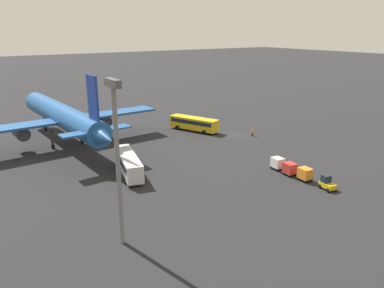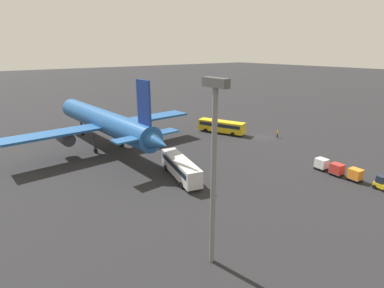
{
  "view_description": "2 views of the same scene",
  "coord_description": "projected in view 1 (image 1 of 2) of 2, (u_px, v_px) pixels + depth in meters",
  "views": [
    {
      "loc": [
        -60.83,
        52.84,
        22.8
      ],
      "look_at": [
        -9.76,
        18.59,
        3.76
      ],
      "focal_mm": 35.0,
      "sensor_mm": 36.0,
      "label": 1
    },
    {
      "loc": [
        -45.06,
        55.64,
        20.38
      ],
      "look_at": [
        -2.38,
        23.35,
        3.32
      ],
      "focal_mm": 28.0,
      "sensor_mm": 36.0,
      "label": 2
    }
  ],
  "objects": [
    {
      "name": "cargo_cart_white",
      "position": [
        278.0,
        163.0,
        62.87
      ],
      "size": [
        2.14,
        1.86,
        2.06
      ],
      "rotation": [
        0.0,
        0.0,
        -0.09
      ],
      "color": "#38383D",
      "rests_on": "ground"
    },
    {
      "name": "shuttle_bus_near",
      "position": [
        194.0,
        123.0,
        86.61
      ],
      "size": [
        12.15,
        7.13,
        3.11
      ],
      "rotation": [
        0.0,
        0.0,
        0.39
      ],
      "color": "gold",
      "rests_on": "ground"
    },
    {
      "name": "cargo_cart_orange",
      "position": [
        305.0,
        174.0,
        58.19
      ],
      "size": [
        2.14,
        1.86,
        2.06
      ],
      "rotation": [
        0.0,
        0.0,
        -0.09
      ],
      "color": "#38383D",
      "rests_on": "ground"
    },
    {
      "name": "worker_person",
      "position": [
        252.0,
        132.0,
        82.35
      ],
      "size": [
        0.38,
        0.38,
        1.74
      ],
      "color": "#1E1E2D",
      "rests_on": "ground"
    },
    {
      "name": "cargo_cart_red",
      "position": [
        290.0,
        168.0,
        60.4
      ],
      "size": [
        2.14,
        1.86,
        2.06
      ],
      "rotation": [
        0.0,
        0.0,
        -0.09
      ],
      "color": "#38383D",
      "rests_on": "ground"
    },
    {
      "name": "ground_plane",
      "position": [
        237.0,
        136.0,
        83.12
      ],
      "size": [
        600.0,
        600.0,
        0.0
      ],
      "primitive_type": "plane",
      "color": "#232326"
    },
    {
      "name": "shuttle_bus_far",
      "position": [
        128.0,
        162.0,
        60.85
      ],
      "size": [
        12.51,
        5.43,
        3.22
      ],
      "rotation": [
        0.0,
        0.0,
        -0.24
      ],
      "color": "silver",
      "rests_on": "ground"
    },
    {
      "name": "baggage_tug",
      "position": [
        327.0,
        183.0,
        55.21
      ],
      "size": [
        2.58,
        1.97,
        2.1
      ],
      "rotation": [
        0.0,
        0.0,
        -0.17
      ],
      "color": "gold",
      "rests_on": "ground"
    },
    {
      "name": "airplane",
      "position": [
        63.0,
        116.0,
        75.12
      ],
      "size": [
        45.33,
        38.95,
        15.68
      ],
      "rotation": [
        0.0,
        0.0,
        0.06
      ],
      "color": "#1E5193",
      "rests_on": "ground"
    },
    {
      "name": "light_pole",
      "position": [
        117.0,
        148.0,
        38.36
      ],
      "size": [
        2.8,
        0.7,
        18.11
      ],
      "color": "slate",
      "rests_on": "ground"
    }
  ]
}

